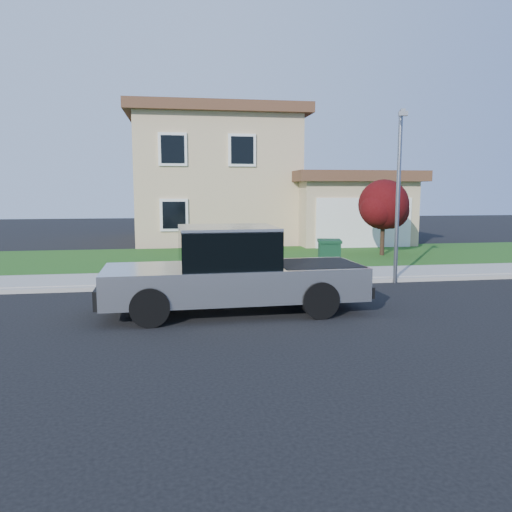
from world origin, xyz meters
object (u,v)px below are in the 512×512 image
at_px(woman, 274,267).
at_px(trash_bin, 329,258).
at_px(street_lamp, 399,187).
at_px(ornamental_tree, 384,207).
at_px(pickup_truck, 233,272).

relative_size(woman, trash_bin, 1.52).
bearing_deg(woman, street_lamp, -140.14).
bearing_deg(street_lamp, ornamental_tree, 88.82).
height_order(ornamental_tree, street_lamp, street_lamp).
bearing_deg(street_lamp, woman, -141.58).
bearing_deg(pickup_truck, woman, 45.88).
bearing_deg(woman, ornamental_tree, -110.59).
height_order(ornamental_tree, trash_bin, ornamental_tree).
bearing_deg(pickup_truck, trash_bin, 43.76).
distance_m(woman, street_lamp, 4.67).
bearing_deg(ornamental_tree, pickup_truck, -130.74).
relative_size(trash_bin, street_lamp, 0.22).
relative_size(woman, ornamental_tree, 0.55).
bearing_deg(pickup_truck, ornamental_tree, 47.51).
relative_size(ornamental_tree, trash_bin, 2.76).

